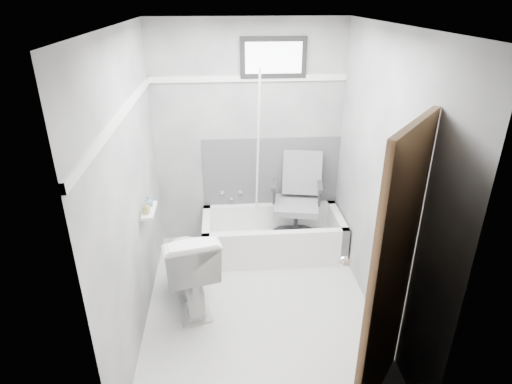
{
  "coord_description": "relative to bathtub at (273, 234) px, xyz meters",
  "views": [
    {
      "loc": [
        -0.28,
        -3.06,
        2.6
      ],
      "look_at": [
        0.0,
        0.35,
        1.0
      ],
      "focal_mm": 30.0,
      "sensor_mm": 36.0,
      "label": 1
    }
  ],
  "objects": [
    {
      "name": "floor",
      "position": [
        -0.23,
        -0.93,
        -0.21
      ],
      "size": [
        2.6,
        2.6,
        0.0
      ],
      "primitive_type": "plane",
      "color": "silver",
      "rests_on": "ground"
    },
    {
      "name": "ceiling",
      "position": [
        -0.23,
        -0.93,
        2.19
      ],
      "size": [
        2.6,
        2.6,
        0.0
      ],
      "primitive_type": "plane",
      "rotation": [
        3.14,
        0.0,
        0.0
      ],
      "color": "silver",
      "rests_on": "floor"
    },
    {
      "name": "wall_back",
      "position": [
        -0.23,
        0.37,
        0.99
      ],
      "size": [
        2.0,
        0.02,
        2.4
      ],
      "primitive_type": "cube",
      "color": "slate",
      "rests_on": "floor"
    },
    {
      "name": "wall_front",
      "position": [
        -0.23,
        -2.23,
        0.99
      ],
      "size": [
        2.0,
        0.02,
        2.4
      ],
      "primitive_type": "cube",
      "color": "slate",
      "rests_on": "floor"
    },
    {
      "name": "wall_left",
      "position": [
        -1.23,
        -0.93,
        0.99
      ],
      "size": [
        0.02,
        2.6,
        2.4
      ],
      "primitive_type": "cube",
      "color": "slate",
      "rests_on": "floor"
    },
    {
      "name": "wall_right",
      "position": [
        0.77,
        -0.93,
        0.99
      ],
      "size": [
        0.02,
        2.6,
        2.4
      ],
      "primitive_type": "cube",
      "color": "slate",
      "rests_on": "floor"
    },
    {
      "name": "bathtub",
      "position": [
        0.0,
        0.0,
        0.0
      ],
      "size": [
        1.5,
        0.7,
        0.42
      ],
      "primitive_type": null,
      "color": "white",
      "rests_on": "floor"
    },
    {
      "name": "office_chair",
      "position": [
        0.26,
        0.05,
        0.38
      ],
      "size": [
        0.64,
        0.64,
        0.95
      ],
      "primitive_type": null,
      "rotation": [
        0.0,
        0.0,
        -0.19
      ],
      "color": "slate",
      "rests_on": "bathtub"
    },
    {
      "name": "toilet",
      "position": [
        -0.85,
        -0.79,
        0.19
      ],
      "size": [
        0.63,
        0.9,
        0.81
      ],
      "primitive_type": "imported",
      "rotation": [
        0.0,
        0.0,
        3.36
      ],
      "color": "white",
      "rests_on": "floor"
    },
    {
      "name": "door",
      "position": [
        0.75,
        -2.21,
        0.79
      ],
      "size": [
        0.78,
        0.78,
        2.0
      ],
      "primitive_type": null,
      "color": "brown",
      "rests_on": "floor"
    },
    {
      "name": "window",
      "position": [
        0.02,
        0.36,
        1.81
      ],
      "size": [
        0.66,
        0.04,
        0.4
      ],
      "primitive_type": null,
      "color": "black",
      "rests_on": "wall_back"
    },
    {
      "name": "backerboard",
      "position": [
        0.02,
        0.36,
        0.59
      ],
      "size": [
        1.5,
        0.02,
        0.78
      ],
      "primitive_type": "cube",
      "color": "#4C4C4F",
      "rests_on": "wall_back"
    },
    {
      "name": "trim_back",
      "position": [
        -0.23,
        0.36,
        1.61
      ],
      "size": [
        2.0,
        0.02,
        0.06
      ],
      "primitive_type": "cube",
      "color": "white",
      "rests_on": "wall_back"
    },
    {
      "name": "trim_left",
      "position": [
        -1.22,
        -0.93,
        1.61
      ],
      "size": [
        0.02,
        2.6,
        0.06
      ],
      "primitive_type": "cube",
      "color": "white",
      "rests_on": "wall_left"
    },
    {
      "name": "pole",
      "position": [
        -0.15,
        0.13,
        0.84
      ],
      "size": [
        0.02,
        0.47,
        1.9
      ],
      "primitive_type": "cylinder",
      "rotation": [
        0.23,
        0.0,
        0.0
      ],
      "color": "white",
      "rests_on": "bathtub"
    },
    {
      "name": "shelf",
      "position": [
        -1.16,
        -0.66,
        0.69
      ],
      "size": [
        0.1,
        0.32,
        0.02
      ],
      "primitive_type": "cube",
      "color": "white",
      "rests_on": "wall_left"
    },
    {
      "name": "soap_bottle_a",
      "position": [
        -1.17,
        -0.74,
        0.76
      ],
      "size": [
        0.06,
        0.06,
        0.11
      ],
      "primitive_type": "imported",
      "rotation": [
        0.0,
        0.0,
        -0.23
      ],
      "color": "#A39151",
      "rests_on": "shelf"
    },
    {
      "name": "soap_bottle_b",
      "position": [
        -1.17,
        -0.6,
        0.75
      ],
      "size": [
        0.11,
        0.11,
        0.1
      ],
      "primitive_type": "imported",
      "rotation": [
        0.0,
        0.0,
        0.48
      ],
      "color": "slate",
      "rests_on": "shelf"
    },
    {
      "name": "faucet",
      "position": [
        -0.43,
        0.34,
        0.34
      ],
      "size": [
        0.26,
        0.1,
        0.16
      ],
      "primitive_type": null,
      "color": "silver",
      "rests_on": "wall_back"
    }
  ]
}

